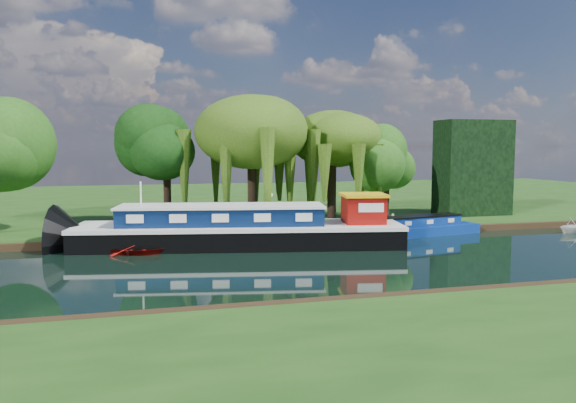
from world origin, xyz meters
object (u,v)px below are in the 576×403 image
object	(u,v)px
red_dinghy	(137,254)
dutch_barge	(242,230)
white_cruiser	(572,233)
narrowboat	(413,229)

from	to	relation	value
red_dinghy	dutch_barge	bearing A→B (deg)	-60.88
white_cruiser	red_dinghy	bearing A→B (deg)	82.64
white_cruiser	narrowboat	bearing A→B (deg)	75.12
red_dinghy	white_cruiser	xyz separation A→B (m)	(30.52, 0.13, 0.00)
narrowboat	white_cruiser	world-z (taller)	narrowboat
narrowboat	red_dinghy	distance (m)	18.69
dutch_barge	red_dinghy	distance (m)	6.58
red_dinghy	white_cruiser	world-z (taller)	white_cruiser
dutch_barge	red_dinghy	xyz separation A→B (m)	(-6.43, -0.85, -1.06)
narrowboat	red_dinghy	world-z (taller)	narrowboat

